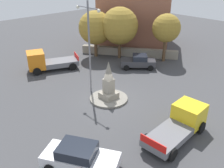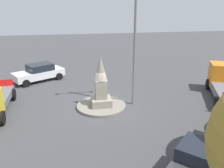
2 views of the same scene
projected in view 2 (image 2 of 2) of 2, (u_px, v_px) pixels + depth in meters
The scene contains 6 objects.
ground_plane at pixel (101, 107), 16.11m from camera, with size 80.00×80.00×0.00m, color #424244.
traffic_island at pixel (101, 106), 16.08m from camera, with size 3.33×3.33×0.17m, color gray.
monument at pixel (101, 85), 15.58m from camera, with size 1.32×1.32×3.37m.
streetlamp at pixel (135, 34), 15.02m from camera, with size 2.95×0.28×8.16m.
car_dark_grey_near_island at pixel (200, 161), 9.43m from camera, with size 3.92×3.89×1.55m.
car_white_parked_right at pixel (39, 72), 21.29m from camera, with size 4.69×3.74×1.55m.
Camera 2 is at (1.88, 14.60, 6.77)m, focal length 37.79 mm.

